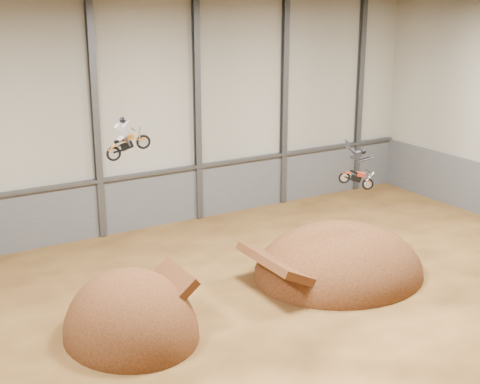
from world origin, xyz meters
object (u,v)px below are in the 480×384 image
landing_ramp (338,274)px  fmx_rider_a (130,134)px  fmx_rider_b (355,166)px  takeoff_ramp (132,335)px

landing_ramp → fmx_rider_a: bearing=177.6°
landing_ramp → fmx_rider_b: bearing=-26.6°
fmx_rider_a → fmx_rider_b: (11.69, -0.73, -2.75)m
landing_ramp → fmx_rider_b: size_ratio=3.65×
takeoff_ramp → fmx_rider_a: fmx_rider_a is taller
takeoff_ramp → landing_ramp: (11.90, 0.46, 0.00)m
fmx_rider_b → takeoff_ramp: bearing=-156.8°
takeoff_ramp → fmx_rider_b: 13.79m
landing_ramp → takeoff_ramp: bearing=-177.8°
fmx_rider_a → fmx_rider_b: size_ratio=0.76×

